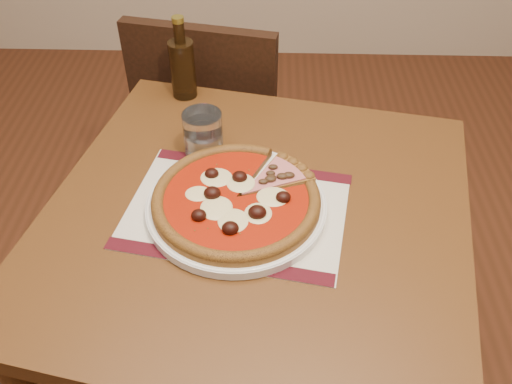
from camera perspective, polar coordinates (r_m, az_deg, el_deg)
table at (r=1.11m, az=-0.03°, el=-5.70°), size 0.94×0.94×0.75m
chair_far at (r=1.69m, az=-4.26°, el=6.93°), size 0.48×0.48×0.87m
placemat at (r=1.04m, az=-2.06°, el=-1.88°), size 0.46×0.36×0.00m
plate at (r=1.03m, az=-2.08°, el=-1.49°), size 0.34×0.34×0.02m
pizza at (r=1.02m, az=-2.13°, el=-0.69°), size 0.32×0.32×0.04m
ham_slice at (r=1.07m, az=2.39°, el=1.85°), size 0.14×0.14×0.02m
water_glass at (r=1.14m, az=-5.59°, el=6.06°), size 0.10×0.10×0.10m
bottle at (r=1.33m, az=-7.74°, el=12.99°), size 0.06×0.06×0.20m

